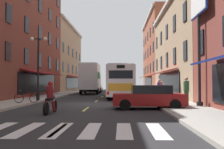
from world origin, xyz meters
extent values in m
cube|color=#28282B|center=(0.00, 0.00, -0.05)|extent=(34.80, 80.00, 0.10)
cube|color=#DBCC4C|center=(0.00, -10.00, 0.00)|extent=(0.14, 2.40, 0.01)
cube|color=#DBCC4C|center=(0.00, -3.50, 0.00)|extent=(0.14, 2.40, 0.01)
cube|color=#DBCC4C|center=(0.00, 3.00, 0.00)|extent=(0.14, 2.40, 0.01)
cube|color=#DBCC4C|center=(0.00, 9.50, 0.00)|extent=(0.14, 2.40, 0.01)
cube|color=#DBCC4C|center=(0.00, 16.00, 0.00)|extent=(0.14, 2.40, 0.01)
cube|color=#DBCC4C|center=(0.00, 22.50, 0.00)|extent=(0.14, 2.40, 0.01)
cube|color=#DBCC4C|center=(0.00, 29.00, 0.00)|extent=(0.14, 2.40, 0.01)
cube|color=#DBCC4C|center=(0.00, 35.50, 0.00)|extent=(0.14, 2.40, 0.01)
cube|color=silver|center=(-1.10, -10.00, 0.00)|extent=(0.50, 2.80, 0.01)
cube|color=silver|center=(0.00, -10.00, 0.00)|extent=(0.50, 2.80, 0.01)
cube|color=silver|center=(1.10, -10.00, 0.00)|extent=(0.50, 2.80, 0.01)
cube|color=silver|center=(2.20, -10.00, 0.00)|extent=(0.50, 2.80, 0.01)
cube|color=silver|center=(3.30, -10.00, 0.00)|extent=(0.50, 2.80, 0.01)
cube|color=#A39E93|center=(-5.90, 0.00, 0.07)|extent=(3.00, 80.00, 0.14)
cube|color=#A39E93|center=(5.90, 0.00, 0.07)|extent=(3.00, 80.00, 0.14)
cube|color=brown|center=(-11.40, 10.00, 8.48)|extent=(8.00, 19.90, 16.96)
cube|color=black|center=(-7.36, 10.00, 1.55)|extent=(0.10, 12.00, 2.10)
cube|color=maroon|center=(-6.65, 10.00, 2.75)|extent=(1.38, 11.20, 0.44)
cube|color=black|center=(-7.36, 2.00, 4.20)|extent=(0.10, 1.00, 1.60)
cube|color=black|center=(-7.36, 6.00, 4.20)|extent=(0.10, 1.00, 1.60)
cube|color=black|center=(-7.36, 10.00, 4.20)|extent=(0.10, 1.00, 1.60)
cube|color=black|center=(-7.36, 14.00, 4.20)|extent=(0.10, 1.00, 1.60)
cube|color=black|center=(-7.36, 18.00, 4.20)|extent=(0.10, 1.00, 1.60)
cube|color=black|center=(-7.36, 2.00, 7.40)|extent=(0.10, 1.00, 1.60)
cube|color=black|center=(-7.36, 6.00, 7.40)|extent=(0.10, 1.00, 1.60)
cube|color=black|center=(-7.36, 10.00, 7.40)|extent=(0.10, 1.00, 1.60)
cube|color=black|center=(-7.36, 14.00, 7.40)|extent=(0.10, 1.00, 1.60)
cube|color=black|center=(-7.36, 18.00, 7.40)|extent=(0.10, 1.00, 1.60)
cube|color=black|center=(-7.36, 10.00, 10.60)|extent=(0.10, 1.00, 1.60)
cube|color=black|center=(-7.36, 14.00, 10.60)|extent=(0.10, 1.00, 1.60)
cube|color=black|center=(-7.36, 18.00, 10.60)|extent=(0.10, 1.00, 1.60)
cube|color=black|center=(-7.36, 18.00, 13.80)|extent=(0.10, 1.00, 1.60)
cube|color=#9E8466|center=(-11.40, 30.00, 6.34)|extent=(8.00, 19.90, 12.69)
cube|color=#B2AD9E|center=(-7.30, 30.00, 12.34)|extent=(0.44, 19.40, 0.40)
cube|color=black|center=(-7.36, 30.00, 1.55)|extent=(0.10, 12.00, 2.10)
cube|color=maroon|center=(-6.65, 30.00, 2.75)|extent=(1.38, 11.20, 0.44)
cube|color=black|center=(-7.36, 22.00, 4.20)|extent=(0.10, 1.00, 1.60)
cube|color=black|center=(-7.36, 26.00, 4.20)|extent=(0.10, 1.00, 1.60)
cube|color=black|center=(-7.36, 30.00, 4.20)|extent=(0.10, 1.00, 1.60)
cube|color=black|center=(-7.36, 34.00, 4.20)|extent=(0.10, 1.00, 1.60)
cube|color=black|center=(-7.36, 38.00, 4.20)|extent=(0.10, 1.00, 1.60)
cube|color=black|center=(-7.36, 22.00, 7.40)|extent=(0.10, 1.00, 1.60)
cube|color=black|center=(-7.36, 26.00, 7.40)|extent=(0.10, 1.00, 1.60)
cube|color=black|center=(-7.36, 30.00, 7.40)|extent=(0.10, 1.00, 1.60)
cube|color=black|center=(-7.36, 34.00, 7.40)|extent=(0.10, 1.00, 1.60)
cube|color=black|center=(-7.36, 38.00, 7.40)|extent=(0.10, 1.00, 1.60)
cube|color=black|center=(7.36, -2.00, 4.20)|extent=(0.10, 1.00, 1.60)
cube|color=#9E8466|center=(11.40, 10.00, 5.36)|extent=(8.00, 19.90, 10.72)
cube|color=#B2AD9E|center=(7.30, 10.00, 10.37)|extent=(0.44, 19.40, 0.40)
cube|color=black|center=(7.36, 10.00, 1.55)|extent=(0.10, 12.00, 2.10)
cube|color=maroon|center=(6.65, 10.00, 2.75)|extent=(1.38, 11.20, 0.44)
cube|color=black|center=(7.36, 2.00, 4.20)|extent=(0.10, 1.00, 1.60)
cube|color=black|center=(7.36, 6.00, 4.20)|extent=(0.10, 1.00, 1.60)
cube|color=black|center=(7.36, 10.00, 4.20)|extent=(0.10, 1.00, 1.60)
cube|color=black|center=(7.36, 14.00, 4.20)|extent=(0.10, 1.00, 1.60)
cube|color=black|center=(7.36, 18.00, 4.20)|extent=(0.10, 1.00, 1.60)
cube|color=black|center=(7.36, 2.00, 7.40)|extent=(0.10, 1.00, 1.60)
cube|color=black|center=(7.36, 6.00, 7.40)|extent=(0.10, 1.00, 1.60)
cube|color=black|center=(7.36, 10.00, 7.40)|extent=(0.10, 1.00, 1.60)
cube|color=black|center=(7.36, 14.00, 7.40)|extent=(0.10, 1.00, 1.60)
cube|color=black|center=(7.36, 18.00, 7.40)|extent=(0.10, 1.00, 1.60)
cube|color=brown|center=(11.40, 30.00, 7.13)|extent=(8.00, 19.90, 14.26)
cube|color=#B2AD9E|center=(7.30, 30.00, 13.91)|extent=(0.44, 19.40, 0.40)
cube|color=black|center=(7.36, 30.00, 1.55)|extent=(0.10, 12.00, 2.10)
cube|color=brown|center=(6.65, 30.00, 2.75)|extent=(1.38, 11.20, 0.44)
cube|color=black|center=(7.36, 22.00, 4.20)|extent=(0.10, 1.00, 1.60)
cube|color=black|center=(7.36, 26.00, 4.20)|extent=(0.10, 1.00, 1.60)
cube|color=black|center=(7.36, 30.00, 4.20)|extent=(0.10, 1.00, 1.60)
cube|color=black|center=(7.36, 34.00, 4.20)|extent=(0.10, 1.00, 1.60)
cube|color=black|center=(7.36, 38.00, 4.20)|extent=(0.10, 1.00, 1.60)
cube|color=black|center=(7.36, 22.00, 7.40)|extent=(0.10, 1.00, 1.60)
cube|color=black|center=(7.36, 26.00, 7.40)|extent=(0.10, 1.00, 1.60)
cube|color=black|center=(7.36, 30.00, 7.40)|extent=(0.10, 1.00, 1.60)
cube|color=black|center=(7.36, 34.00, 7.40)|extent=(0.10, 1.00, 1.60)
cube|color=black|center=(7.36, 38.00, 7.40)|extent=(0.10, 1.00, 1.60)
cube|color=black|center=(7.36, 22.00, 10.60)|extent=(0.10, 1.00, 1.60)
cube|color=black|center=(7.36, 26.00, 10.60)|extent=(0.10, 1.00, 1.60)
cube|color=black|center=(7.36, 30.00, 10.60)|extent=(0.10, 1.00, 1.60)
cube|color=black|center=(7.36, 34.00, 10.60)|extent=(0.10, 1.00, 1.60)
cube|color=black|center=(7.36, 38.00, 10.60)|extent=(0.10, 1.00, 1.60)
cylinder|color=black|center=(7.05, -2.56, 3.04)|extent=(0.18, 0.18, 5.81)
cylinder|color=black|center=(7.05, -2.56, 0.26)|extent=(0.40, 0.40, 0.24)
cube|color=navy|center=(7.05, -2.56, 6.62)|extent=(0.10, 3.07, 1.51)
cube|color=white|center=(6.99, -2.56, 6.62)|extent=(0.04, 2.91, 1.35)
cube|color=white|center=(7.11, -2.56, 6.62)|extent=(0.04, 2.91, 1.35)
cube|color=silver|center=(2.02, 8.85, 1.76)|extent=(2.69, 12.25, 2.82)
cube|color=silver|center=(2.02, 8.85, 3.23)|extent=(2.48, 11.05, 0.16)
cube|color=black|center=(2.01, 9.15, 1.97)|extent=(2.71, 9.85, 0.96)
cube|color=maroon|center=(2.02, 8.85, 0.60)|extent=(2.72, 11.85, 0.36)
cube|color=black|center=(1.95, 14.92, 1.97)|extent=(2.25, 0.15, 1.10)
cube|color=black|center=(2.09, 2.78, 2.28)|extent=(2.05, 0.14, 0.70)
cube|color=gold|center=(2.09, 2.77, 1.21)|extent=(2.15, 0.13, 0.64)
cube|color=black|center=(2.09, 2.77, 2.95)|extent=(0.70, 0.11, 0.28)
cube|color=red|center=(0.99, 2.75, 0.70)|extent=(0.20, 0.08, 0.28)
cube|color=red|center=(3.18, 2.78, 0.70)|extent=(0.20, 0.08, 0.28)
cylinder|color=black|center=(0.79, 12.95, 0.50)|extent=(0.31, 1.00, 1.00)
cylinder|color=black|center=(3.14, 12.98, 0.50)|extent=(0.31, 1.00, 1.00)
cylinder|color=black|center=(0.89, 5.23, 0.50)|extent=(0.31, 1.00, 1.00)
cylinder|color=black|center=(3.23, 5.26, 0.50)|extent=(0.31, 1.00, 1.00)
cube|color=white|center=(-2.09, 18.27, 1.55)|extent=(2.30, 2.09, 2.40)
cube|color=black|center=(-2.09, 19.28, 2.40)|extent=(2.00, 0.10, 0.80)
cube|color=white|center=(-2.09, 14.84, 2.41)|extent=(2.40, 4.79, 3.42)
cube|color=#196633|center=(-0.87, 14.84, 2.58)|extent=(0.06, 2.87, 0.90)
cube|color=black|center=(-2.09, 15.88, 0.55)|extent=(1.90, 6.48, 0.24)
cylinder|color=black|center=(-3.19, 18.07, 0.45)|extent=(0.28, 0.90, 0.90)
cylinder|color=black|center=(-0.99, 18.07, 0.45)|extent=(0.28, 0.90, 0.90)
cylinder|color=black|center=(-3.19, 14.12, 0.45)|extent=(0.28, 0.90, 0.90)
cylinder|color=black|center=(-0.99, 14.12, 0.45)|extent=(0.28, 0.90, 0.90)
cube|color=silver|center=(-2.17, 24.24, 0.59)|extent=(1.88, 4.79, 0.70)
cube|color=black|center=(-2.16, 24.05, 1.12)|extent=(1.69, 2.59, 0.43)
cube|color=red|center=(-2.87, 21.87, 0.84)|extent=(0.20, 0.06, 0.14)
cube|color=red|center=(-1.41, 21.88, 0.84)|extent=(0.20, 0.06, 0.14)
cylinder|color=black|center=(-3.05, 25.91, 0.32)|extent=(0.23, 0.64, 0.64)
cylinder|color=black|center=(-1.33, 25.93, 0.32)|extent=(0.23, 0.64, 0.64)
cylinder|color=black|center=(-3.01, 22.54, 0.32)|extent=(0.23, 0.64, 0.64)
cylinder|color=black|center=(-1.29, 22.56, 0.32)|extent=(0.23, 0.64, 0.64)
cube|color=maroon|center=(3.74, -3.28, 0.58)|extent=(4.28, 1.93, 0.69)
cube|color=black|center=(3.91, -3.27, 1.16)|extent=(2.32, 1.74, 0.53)
cube|color=red|center=(5.85, -3.98, 0.83)|extent=(0.06, 0.20, 0.14)
cube|color=red|center=(5.83, -2.49, 0.83)|extent=(0.06, 0.20, 0.14)
cylinder|color=black|center=(2.33, -4.18, 0.32)|extent=(0.64, 0.23, 0.64)
cylinder|color=black|center=(2.30, -2.43, 0.32)|extent=(0.64, 0.23, 0.64)
cylinder|color=black|center=(5.18, -4.12, 0.32)|extent=(0.64, 0.23, 0.64)
cylinder|color=black|center=(5.14, -2.37, 0.32)|extent=(0.64, 0.23, 0.64)
cylinder|color=black|center=(-1.50, -4.97, 0.31)|extent=(0.11, 0.62, 0.62)
cylinder|color=black|center=(-1.53, -6.42, 0.31)|extent=(0.13, 0.62, 0.62)
cylinder|color=#B2B2B7|center=(-1.50, -5.09, 0.61)|extent=(0.08, 0.33, 0.68)
ellipsoid|color=navy|center=(-1.51, -5.52, 0.81)|extent=(0.33, 0.57, 0.28)
cube|color=black|center=(-1.52, -5.92, 0.74)|extent=(0.27, 0.57, 0.12)
cube|color=#B2B2B7|center=(-1.51, -5.70, 0.40)|extent=(0.25, 0.41, 0.30)
cylinder|color=#B2B2B7|center=(-1.50, -5.19, 1.02)|extent=(0.62, 0.05, 0.04)
cylinder|color=maroon|center=(-1.52, -5.85, 1.13)|extent=(0.35, 0.46, 0.66)
sphere|color=maroon|center=(-1.52, -5.74, 1.53)|extent=(0.26, 0.26, 0.26)
cylinder|color=maroon|center=(-1.70, -5.81, 0.40)|extent=(0.15, 0.36, 0.56)
cylinder|color=maroon|center=(-1.34, -5.82, 0.40)|extent=(0.15, 0.36, 0.56)
torus|color=black|center=(-5.18, -0.89, 0.47)|extent=(0.66, 0.14, 0.66)
torus|color=black|center=(-4.14, -0.74, 0.47)|extent=(0.66, 0.14, 0.66)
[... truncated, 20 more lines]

